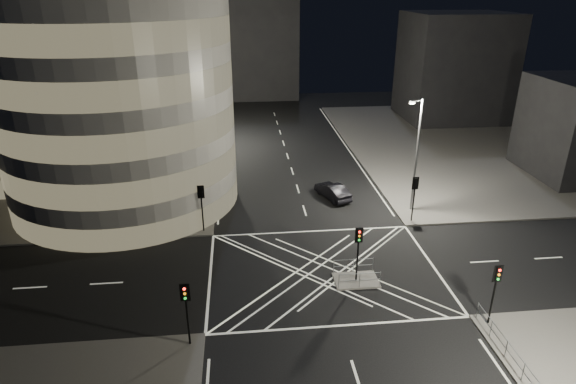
{
  "coord_description": "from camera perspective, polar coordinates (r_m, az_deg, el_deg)",
  "views": [
    {
      "loc": [
        -5.52,
        -28.72,
        18.78
      ],
      "look_at": [
        -1.77,
        7.44,
        3.0
      ],
      "focal_mm": 30.0,
      "sensor_mm": 36.0,
      "label": 1
    }
  ],
  "objects": [
    {
      "name": "traffic_signal_fl",
      "position": [
        39.04,
        -10.23,
        -0.91
      ],
      "size": [
        0.55,
        0.22,
        4.0
      ],
      "color": "black",
      "rests_on": "sidewalk_far_left"
    },
    {
      "name": "ground",
      "position": [
        34.76,
        4.22,
        -9.32
      ],
      "size": [
        120.0,
        120.0,
        0.0
      ],
      "primitive_type": "plane",
      "color": "black",
      "rests_on": "ground"
    },
    {
      "name": "tree_c",
      "position": [
        51.89,
        -11.3,
        7.37
      ],
      "size": [
        4.68,
        4.68,
        7.34
      ],
      "color": "black",
      "rests_on": "sidewalk_far_left"
    },
    {
      "name": "railing_island_north",
      "position": [
        34.27,
        7.76,
        -8.63
      ],
      "size": [
        2.8,
        0.06,
        1.1
      ],
      "primitive_type": "cube",
      "color": "slate",
      "rests_on": "central_island"
    },
    {
      "name": "tree_e",
      "position": [
        63.62,
        -10.41,
        9.81
      ],
      "size": [
        3.82,
        3.82,
        6.24
      ],
      "color": "black",
      "rests_on": "sidewalk_far_left"
    },
    {
      "name": "railing_near_right",
      "position": [
        28.15,
        26.99,
        -19.62
      ],
      "size": [
        0.06,
        11.7,
        1.1
      ],
      "primitive_type": "cube",
      "color": "slate",
      "rests_on": "sidewalk_near_right"
    },
    {
      "name": "building_right_far",
      "position": [
        76.42,
        19.08,
        13.85
      ],
      "size": [
        14.0,
        12.0,
        15.0
      ],
      "primitive_type": "cube",
      "color": "black",
      "rests_on": "sidewalk_far_right"
    },
    {
      "name": "railing_island_south",
      "position": [
        32.81,
        8.48,
        -10.28
      ],
      "size": [
        2.8,
        0.06,
        1.1
      ],
      "primitive_type": "cube",
      "color": "slate",
      "rests_on": "central_island"
    },
    {
      "name": "sidewalk_far_left",
      "position": [
        63.29,
        -27.44,
        3.57
      ],
      "size": [
        42.0,
        42.0,
        0.15
      ],
      "primitive_type": "cube",
      "color": "#5B5955",
      "rests_on": "ground"
    },
    {
      "name": "office_block_rear",
      "position": [
        73.02,
        -19.74,
        16.16
      ],
      "size": [
        24.0,
        16.0,
        22.0
      ],
      "primitive_type": "cube",
      "color": "gray",
      "rests_on": "sidewalk_far_left"
    },
    {
      "name": "tree_b",
      "position": [
        46.05,
        -11.93,
        5.82
      ],
      "size": [
        4.01,
        4.01,
        7.39
      ],
      "color": "black",
      "rests_on": "sidewalk_far_left"
    },
    {
      "name": "building_far_end",
      "position": [
        87.29,
        -5.11,
        16.94
      ],
      "size": [
        18.0,
        8.0,
        18.0
      ],
      "primitive_type": "cube",
      "color": "black",
      "rests_on": "ground"
    },
    {
      "name": "traffic_signal_nr",
      "position": [
        30.62,
        23.41,
        -9.94
      ],
      "size": [
        0.55,
        0.22,
        4.0
      ],
      "color": "black",
      "rests_on": "sidewalk_near_right"
    },
    {
      "name": "sedan",
      "position": [
        45.76,
        5.31,
        0.12
      ],
      "size": [
        3.08,
        4.7,
        1.46
      ],
      "primitive_type": "imported",
      "rotation": [
        0.0,
        0.0,
        3.52
      ],
      "color": "black",
      "rests_on": "ground"
    },
    {
      "name": "street_lamp_left_far",
      "position": [
        60.32,
        -9.66,
        10.45
      ],
      "size": [
        1.25,
        0.25,
        10.0
      ],
      "color": "slate",
      "rests_on": "sidewalk_far_left"
    },
    {
      "name": "traffic_signal_island",
      "position": [
        32.39,
        8.34,
        -6.14
      ],
      "size": [
        0.55,
        0.22,
        4.0
      ],
      "color": "black",
      "rests_on": "central_island"
    },
    {
      "name": "central_island",
      "position": [
        33.87,
        8.05,
        -10.32
      ],
      "size": [
        3.0,
        2.0,
        0.15
      ],
      "primitive_type": "cube",
      "color": "slate",
      "rests_on": "ground"
    },
    {
      "name": "traffic_signal_fr",
      "position": [
        41.46,
        14.78,
        0.14
      ],
      "size": [
        0.55,
        0.22,
        4.0
      ],
      "color": "black",
      "rests_on": "sidewalk_far_right"
    },
    {
      "name": "sidewalk_far_right",
      "position": [
        68.17,
        24.91,
        5.32
      ],
      "size": [
        42.0,
        42.0,
        0.15
      ],
      "primitive_type": "cube",
      "color": "#5B5955",
      "rests_on": "ground"
    },
    {
      "name": "tree_d",
      "position": [
        57.62,
        -10.85,
        9.18
      ],
      "size": [
        4.35,
        4.35,
        7.33
      ],
      "color": "black",
      "rests_on": "sidewalk_far_left"
    },
    {
      "name": "office_tower_curved",
      "position": [
        50.21,
        -24.33,
        14.47
      ],
      "size": [
        30.0,
        29.0,
        27.2
      ],
      "color": "gray",
      "rests_on": "sidewalk_far_left"
    },
    {
      "name": "street_lamp_right_far",
      "position": [
        42.68,
        14.96,
        4.58
      ],
      "size": [
        1.25,
        0.25,
        10.0
      ],
      "color": "slate",
      "rests_on": "sidewalk_far_right"
    },
    {
      "name": "street_lamp_left_near",
      "position": [
        43.0,
        -10.9,
        5.09
      ],
      "size": [
        1.25,
        0.25,
        10.0
      ],
      "color": "slate",
      "rests_on": "sidewalk_far_left"
    },
    {
      "name": "traffic_signal_nl",
      "position": [
        27.26,
        -12.0,
        -12.73
      ],
      "size": [
        0.55,
        0.22,
        4.0
      ],
      "color": "black",
      "rests_on": "sidewalk_near_left"
    },
    {
      "name": "tree_a",
      "position": [
        40.72,
        -12.56,
        2.0
      ],
      "size": [
        4.64,
        4.64,
        6.79
      ],
      "color": "black",
      "rests_on": "sidewalk_far_left"
    }
  ]
}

